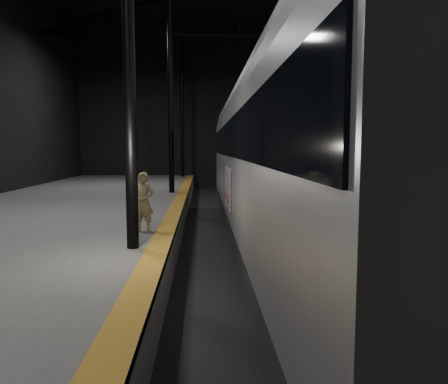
{
  "coord_description": "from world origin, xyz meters",
  "views": [
    {
      "loc": [
        -2.27,
        -13.44,
        3.17
      ],
      "look_at": [
        -1.7,
        -1.84,
        2.0
      ],
      "focal_mm": 35.0,
      "sensor_mm": 36.0,
      "label": 1
    }
  ],
  "objects": [
    {
      "name": "ground",
      "position": [
        0.0,
        0.0,
        0.0
      ],
      "size": [
        44.0,
        44.0,
        0.0
      ],
      "primitive_type": "plane",
      "color": "black",
      "rests_on": "ground"
    },
    {
      "name": "train",
      "position": [
        -0.0,
        -0.87,
        3.15
      ],
      "size": [
        3.16,
        21.15,
        5.65
      ],
      "color": "#999BA0",
      "rests_on": "ground"
    },
    {
      "name": "tactile_strip",
      "position": [
        -3.25,
        0.0,
        1.0
      ],
      "size": [
        0.5,
        43.8,
        0.01
      ],
      "primitive_type": "cube",
      "color": "#93671A",
      "rests_on": "platform_left"
    },
    {
      "name": "track",
      "position": [
        0.0,
        0.0,
        0.07
      ],
      "size": [
        2.4,
        43.0,
        0.24
      ],
      "color": "#3F3328",
      "rests_on": "ground"
    },
    {
      "name": "woman",
      "position": [
        -3.8,
        -2.18,
        1.78
      ],
      "size": [
        0.65,
        0.52,
        1.56
      ],
      "primitive_type": "imported",
      "rotation": [
        0.0,
        0.0,
        -0.29
      ],
      "color": "tan",
      "rests_on": "platform_left"
    },
    {
      "name": "platform_left",
      "position": [
        -7.5,
        0.0,
        0.5
      ],
      "size": [
        9.0,
        43.8,
        1.0
      ],
      "primitive_type": "cube",
      "color": "#545351",
      "rests_on": "ground"
    }
  ]
}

